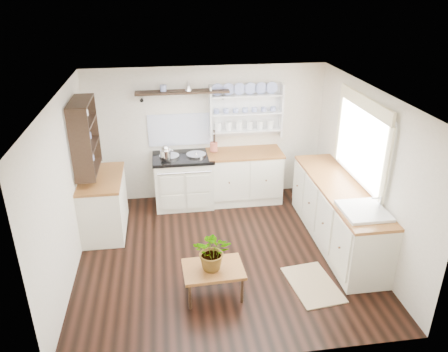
{
  "coord_description": "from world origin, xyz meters",
  "views": [
    {
      "loc": [
        -0.72,
        -5.15,
        3.6
      ],
      "look_at": [
        0.05,
        0.25,
        1.1
      ],
      "focal_mm": 35.0,
      "sensor_mm": 36.0,
      "label": 1
    }
  ],
  "objects": [
    {
      "name": "utensil_crock",
      "position": [
        0.09,
        1.68,
        0.99
      ],
      "size": [
        0.13,
        0.13,
        0.15
      ],
      "primitive_type": "cylinder",
      "color": "#AA503E",
      "rests_on": "back_cabinets"
    },
    {
      "name": "floor",
      "position": [
        0.0,
        0.0,
        0.0
      ],
      "size": [
        4.0,
        3.8,
        0.01
      ],
      "primitive_type": "cube",
      "color": "black",
      "rests_on": "ground"
    },
    {
      "name": "wall_right",
      "position": [
        2.0,
        0.0,
        1.15
      ],
      "size": [
        0.02,
        3.8,
        2.3
      ],
      "primitive_type": "cube",
      "color": "beige",
      "rests_on": "ground"
    },
    {
      "name": "high_shelf",
      "position": [
        -0.4,
        1.78,
        1.91
      ],
      "size": [
        1.5,
        0.29,
        0.16
      ],
      "color": "black",
      "rests_on": "wall_back"
    },
    {
      "name": "left_cabinets",
      "position": [
        -1.7,
        0.9,
        0.46
      ],
      "size": [
        0.62,
        1.13,
        0.9
      ],
      "color": "beige",
      "rests_on": "floor"
    },
    {
      "name": "plate_rack",
      "position": [
        0.65,
        1.86,
        1.56
      ],
      "size": [
        1.2,
        0.22,
        0.9
      ],
      "color": "white",
      "rests_on": "wall_back"
    },
    {
      "name": "kettle",
      "position": [
        -0.73,
        1.45,
        1.03
      ],
      "size": [
        0.17,
        0.17,
        0.21
      ],
      "primitive_type": null,
      "color": "silver",
      "rests_on": "aga_cooker"
    },
    {
      "name": "floor_rug",
      "position": [
        1.04,
        -0.86,
        0.01
      ],
      "size": [
        0.65,
        0.91,
        0.02
      ],
      "primitive_type": "cube",
      "rotation": [
        0.0,
        0.0,
        0.12
      ],
      "color": "#88744F",
      "rests_on": "floor"
    },
    {
      "name": "back_cabinets",
      "position": [
        0.6,
        1.6,
        0.46
      ],
      "size": [
        1.27,
        0.63,
        0.9
      ],
      "color": "beige",
      "rests_on": "floor"
    },
    {
      "name": "center_table",
      "position": [
        -0.24,
        -0.85,
        0.35
      ],
      "size": [
        0.75,
        0.55,
        0.39
      ],
      "rotation": [
        0.0,
        0.0,
        0.04
      ],
      "color": "brown",
      "rests_on": "floor"
    },
    {
      "name": "window",
      "position": [
        1.95,
        0.15,
        1.56
      ],
      "size": [
        0.08,
        1.55,
        1.22
      ],
      "color": "white",
      "rests_on": "wall_right"
    },
    {
      "name": "right_cabinets",
      "position": [
        1.7,
        0.1,
        0.46
      ],
      "size": [
        0.62,
        2.43,
        0.9
      ],
      "color": "beige",
      "rests_on": "floor"
    },
    {
      "name": "left_shelving",
      "position": [
        -1.84,
        0.9,
        1.55
      ],
      "size": [
        0.28,
        0.8,
        1.05
      ],
      "primitive_type": "cube",
      "color": "black",
      "rests_on": "wall_left"
    },
    {
      "name": "wall_back",
      "position": [
        0.0,
        1.9,
        1.15
      ],
      "size": [
        4.0,
        0.02,
        2.3
      ],
      "primitive_type": "cube",
      "color": "beige",
      "rests_on": "ground"
    },
    {
      "name": "belfast_sink",
      "position": [
        1.7,
        -0.65,
        0.8
      ],
      "size": [
        0.55,
        0.6,
        0.45
      ],
      "color": "white",
      "rests_on": "right_cabinets"
    },
    {
      "name": "potted_plant",
      "position": [
        -0.24,
        -0.85,
        0.64
      ],
      "size": [
        0.52,
        0.48,
        0.5
      ],
      "primitive_type": "imported",
      "rotation": [
        0.0,
        0.0,
        -0.23
      ],
      "color": "#3F7233",
      "rests_on": "center_table"
    },
    {
      "name": "wall_left",
      "position": [
        -2.0,
        0.0,
        1.15
      ],
      "size": [
        0.02,
        3.8,
        2.3
      ],
      "primitive_type": "cube",
      "color": "beige",
      "rests_on": "ground"
    },
    {
      "name": "aga_cooker",
      "position": [
        -0.45,
        1.57,
        0.45
      ],
      "size": [
        1.0,
        0.69,
        0.92
      ],
      "color": "beige",
      "rests_on": "floor"
    },
    {
      "name": "ceiling",
      "position": [
        0.0,
        0.0,
        2.3
      ],
      "size": [
        4.0,
        3.8,
        0.01
      ],
      "primitive_type": "cube",
      "color": "white",
      "rests_on": "wall_back"
    }
  ]
}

